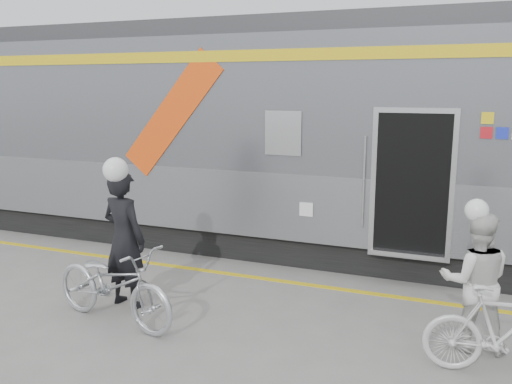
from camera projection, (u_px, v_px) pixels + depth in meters
The scene contains 9 objects.
ground at pixel (222, 341), 6.45m from camera, with size 90.00×90.00×0.00m, color slate.
train at pixel (300, 137), 10.01m from camera, with size 24.00×3.17×4.10m.
safety_strip at pixel (281, 281), 8.41m from camera, with size 24.00×0.12×0.01m, color gold.
man at pixel (124, 239), 7.33m from camera, with size 0.69×0.45×1.89m, color black.
bicycle_left at pixel (113, 284), 6.84m from camera, with size 0.69×1.98×1.04m, color #B3B7BB.
woman at pixel (475, 281), 6.13m from camera, with size 0.78×0.61×1.61m, color silver.
bicycle_right at pixel (504, 332), 5.58m from camera, with size 0.46×1.63×0.98m, color beige.
helmet_man at pixel (120, 158), 7.12m from camera, with size 0.33×0.33×0.33m, color white.
helmet_woman at pixel (482, 201), 5.95m from camera, with size 0.26×0.26×0.26m, color white.
Camera 1 is at (2.59, -5.41, 2.98)m, focal length 38.00 mm.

